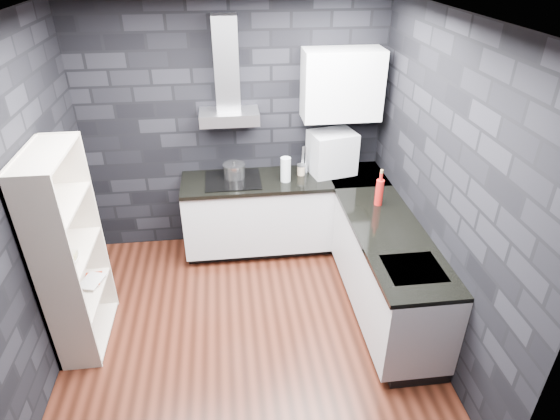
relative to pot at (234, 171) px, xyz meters
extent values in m
plane|color=#431C11|center=(0.03, -1.36, -0.98)|extent=(3.20, 3.20, 0.00)
plane|color=silver|center=(0.03, -1.36, 1.72)|extent=(3.20, 3.20, 0.00)
cube|color=black|center=(0.03, 0.26, 0.37)|extent=(3.20, 0.05, 2.70)
cube|color=black|center=(0.03, -2.99, 0.37)|extent=(3.20, 0.05, 2.70)
cube|color=black|center=(-1.59, -1.36, 0.37)|extent=(0.05, 3.20, 2.70)
cube|color=black|center=(1.66, -1.36, 0.37)|extent=(0.05, 3.20, 2.70)
cube|color=black|center=(0.53, -0.02, -0.93)|extent=(2.18, 0.50, 0.10)
cube|color=black|center=(1.37, -1.26, -0.93)|extent=(0.50, 1.78, 0.10)
cube|color=silver|center=(0.53, -0.06, -0.50)|extent=(2.20, 0.60, 0.76)
cube|color=silver|center=(1.33, -1.26, -0.50)|extent=(0.60, 1.80, 0.76)
cube|color=black|center=(0.53, -0.07, -0.10)|extent=(2.20, 0.62, 0.04)
cube|color=black|center=(1.32, -1.26, -0.10)|extent=(0.62, 1.80, 0.04)
cube|color=black|center=(1.33, -0.06, -0.10)|extent=(0.62, 0.62, 0.04)
cube|color=#B0B0B5|center=(-0.02, 0.07, 0.58)|extent=(0.60, 0.34, 0.12)
cube|color=#B0B0B5|center=(-0.02, 0.14, 1.09)|extent=(0.24, 0.20, 0.90)
cube|color=silver|center=(1.13, 0.06, 0.87)|extent=(0.80, 0.35, 0.70)
cube|color=black|center=(-0.02, -0.06, -0.07)|extent=(0.58, 0.50, 0.01)
cube|color=#B0B0B5|center=(1.33, -1.76, -0.08)|extent=(0.44, 0.40, 0.01)
cylinder|color=silver|center=(0.00, 0.00, 0.00)|extent=(0.23, 0.23, 0.13)
cylinder|color=silver|center=(0.54, -0.14, 0.05)|extent=(0.13, 0.13, 0.26)
cylinder|color=tan|center=(0.72, -0.01, -0.03)|extent=(0.09, 0.09, 0.10)
cylinder|color=silver|center=(0.75, 0.01, -0.02)|extent=(0.10, 0.10, 0.12)
cube|color=#B1B3B9|center=(1.06, 0.02, 0.15)|extent=(0.53, 0.46, 0.47)
cylinder|color=#AE1814|center=(1.36, -0.75, 0.05)|extent=(0.08, 0.08, 0.26)
cube|color=beige|center=(-1.39, -1.24, -0.08)|extent=(0.54, 0.86, 1.80)
imported|color=silver|center=(-1.39, -1.38, -0.04)|extent=(0.26, 0.26, 0.06)
imported|color=#911C06|center=(-1.41, -1.06, -0.41)|extent=(0.15, 0.03, 0.20)
imported|color=#B2B2B2|center=(-1.41, -1.06, -0.38)|extent=(0.17, 0.07, 0.23)
camera|label=1|loc=(-0.06, -4.54, 2.15)|focal=30.00mm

